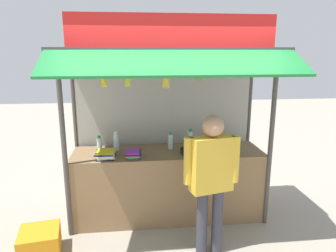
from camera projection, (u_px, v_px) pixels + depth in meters
The scene contains 17 objects.
ground_plane at pixel (168, 214), 4.40m from camera, with size 20.00×20.00×0.00m, color #9E9384.
stall_counter at pixel (168, 184), 4.29m from camera, with size 2.53×0.70×0.93m, color olive.
stall_structure at pixel (167, 101), 4.11m from camera, with size 2.73×1.53×2.63m.
water_bottle_front_left at pixel (170, 141), 4.27m from camera, with size 0.06×0.06×0.23m.
water_bottle_back_right at pixel (190, 138), 4.35m from camera, with size 0.07×0.07×0.26m.
water_bottle_far_right at pixel (116, 142), 4.20m from camera, with size 0.07×0.07×0.26m.
water_bottle_rear_center at pixel (99, 145), 4.10m from camera, with size 0.06×0.06×0.23m.
magazine_stack_front_right at pixel (105, 154), 3.93m from camera, with size 0.27×0.30×0.08m.
magazine_stack_far_left at pixel (228, 153), 4.02m from camera, with size 0.21×0.25×0.06m.
magazine_stack_back_left at pixel (133, 154), 3.95m from camera, with size 0.21×0.27×0.08m.
magazine_stack_center at pixel (190, 152), 4.07m from camera, with size 0.25×0.28×0.06m.
banana_bunch_leftmost at pixel (128, 80), 3.45m from camera, with size 0.10×0.09×0.30m.
banana_bunch_rightmost at pixel (199, 75), 3.53m from camera, with size 0.09×0.09×0.24m.
banana_bunch_inner_right at pixel (104, 81), 3.43m from camera, with size 0.08×0.08×0.30m.
banana_bunch_inner_left at pixel (166, 81), 3.50m from camera, with size 0.11×0.10×0.32m.
vendor_person at pixel (211, 173), 3.36m from camera, with size 0.61×0.30×1.60m.
plastic_crate at pixel (40, 243), 3.50m from camera, with size 0.43×0.43×0.30m, color orange.
Camera 1 is at (-0.44, -3.96, 2.25)m, focal length 33.41 mm.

